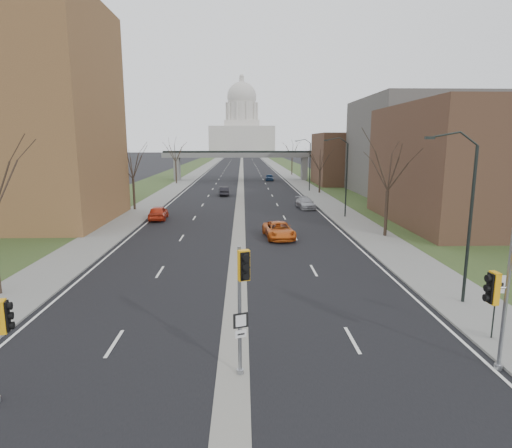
{
  "coord_description": "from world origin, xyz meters",
  "views": [
    {
      "loc": [
        0.39,
        -14.72,
        8.26
      ],
      "look_at": [
        1.1,
        8.03,
        3.9
      ],
      "focal_mm": 30.0,
      "sensor_mm": 36.0,
      "label": 1
    }
  ],
  "objects_px": {
    "signal_pole_right": "(507,281)",
    "signal_pole_median": "(242,289)",
    "speed_limit_sign": "(496,295)",
    "car_left_far": "(224,191)",
    "car_right_far": "(269,177)",
    "car_right_near": "(279,230)",
    "car_right_mid": "(305,203)",
    "car_left_near": "(158,213)"
  },
  "relations": [
    {
      "from": "signal_pole_right",
      "to": "signal_pole_median",
      "type": "bearing_deg",
      "value": 176.69
    },
    {
      "from": "speed_limit_sign",
      "to": "car_left_far",
      "type": "bearing_deg",
      "value": 120.32
    },
    {
      "from": "car_right_far",
      "to": "car_right_near",
      "type": "bearing_deg",
      "value": -90.78
    },
    {
      "from": "car_right_mid",
      "to": "car_right_far",
      "type": "distance_m",
      "value": 40.23
    },
    {
      "from": "car_right_near",
      "to": "signal_pole_median",
      "type": "bearing_deg",
      "value": -103.56
    },
    {
      "from": "signal_pole_median",
      "to": "signal_pole_right",
      "type": "relative_size",
      "value": 0.89
    },
    {
      "from": "car_left_far",
      "to": "car_right_near",
      "type": "distance_m",
      "value": 31.38
    },
    {
      "from": "car_left_far",
      "to": "car_right_mid",
      "type": "bearing_deg",
      "value": 122.58
    },
    {
      "from": "signal_pole_right",
      "to": "car_right_far",
      "type": "relative_size",
      "value": 1.26
    },
    {
      "from": "speed_limit_sign",
      "to": "car_right_far",
      "type": "distance_m",
      "value": 77.24
    },
    {
      "from": "signal_pole_median",
      "to": "car_right_far",
      "type": "xyz_separation_m",
      "value": [
        5.89,
        79.69,
        -2.6
      ]
    },
    {
      "from": "car_left_far",
      "to": "car_right_mid",
      "type": "distance_m",
      "value": 17.61
    },
    {
      "from": "signal_pole_median",
      "to": "car_left_near",
      "type": "relative_size",
      "value": 1.06
    },
    {
      "from": "car_right_far",
      "to": "car_left_far",
      "type": "bearing_deg",
      "value": -106.62
    },
    {
      "from": "car_left_far",
      "to": "car_right_mid",
      "type": "relative_size",
      "value": 0.89
    },
    {
      "from": "car_right_far",
      "to": "signal_pole_right",
      "type": "bearing_deg",
      "value": -85.63
    },
    {
      "from": "signal_pole_right",
      "to": "speed_limit_sign",
      "type": "height_order",
      "value": "signal_pole_right"
    },
    {
      "from": "car_left_near",
      "to": "car_right_far",
      "type": "xyz_separation_m",
      "value": [
        15.03,
        47.61,
        -0.05
      ]
    },
    {
      "from": "car_left_near",
      "to": "car_left_far",
      "type": "distance_m",
      "value": 22.11
    },
    {
      "from": "car_right_near",
      "to": "car_left_far",
      "type": "bearing_deg",
      "value": 95.77
    },
    {
      "from": "car_left_far",
      "to": "speed_limit_sign",
      "type": "bearing_deg",
      "value": 99.03
    },
    {
      "from": "signal_pole_right",
      "to": "car_left_far",
      "type": "relative_size",
      "value": 1.29
    },
    {
      "from": "car_right_mid",
      "to": "speed_limit_sign",
      "type": "bearing_deg",
      "value": -92.14
    },
    {
      "from": "car_right_near",
      "to": "car_right_mid",
      "type": "relative_size",
      "value": 1.09
    },
    {
      "from": "signal_pole_median",
      "to": "car_left_far",
      "type": "distance_m",
      "value": 53.46
    },
    {
      "from": "signal_pole_median",
      "to": "car_left_far",
      "type": "xyz_separation_m",
      "value": [
        -2.97,
        53.31,
        -2.64
      ]
    },
    {
      "from": "signal_pole_median",
      "to": "car_right_near",
      "type": "height_order",
      "value": "signal_pole_median"
    },
    {
      "from": "car_right_near",
      "to": "car_right_far",
      "type": "xyz_separation_m",
      "value": [
        2.71,
        57.16,
        0.02
      ]
    },
    {
      "from": "signal_pole_median",
      "to": "car_left_near",
      "type": "bearing_deg",
      "value": 86.28
    },
    {
      "from": "car_left_far",
      "to": "car_right_mid",
      "type": "height_order",
      "value": "car_left_far"
    },
    {
      "from": "signal_pole_median",
      "to": "speed_limit_sign",
      "type": "xyz_separation_m",
      "value": [
        10.55,
        2.61,
        -1.29
      ]
    },
    {
      "from": "signal_pole_median",
      "to": "car_left_far",
      "type": "height_order",
      "value": "signal_pole_median"
    },
    {
      "from": "signal_pole_median",
      "to": "car_left_far",
      "type": "bearing_deg",
      "value": 73.57
    },
    {
      "from": "car_left_near",
      "to": "car_right_mid",
      "type": "xyz_separation_m",
      "value": [
        17.13,
        7.44,
        -0.09
      ]
    },
    {
      "from": "car_right_near",
      "to": "speed_limit_sign",
      "type": "bearing_deg",
      "value": -75.23
    },
    {
      "from": "car_right_mid",
      "to": "car_right_far",
      "type": "height_order",
      "value": "car_right_far"
    },
    {
      "from": "car_left_far",
      "to": "signal_pole_median",
      "type": "bearing_deg",
      "value": 87.29
    },
    {
      "from": "car_left_near",
      "to": "car_right_far",
      "type": "bearing_deg",
      "value": -110.45
    },
    {
      "from": "signal_pole_median",
      "to": "car_right_near",
      "type": "relative_size",
      "value": 0.94
    },
    {
      "from": "car_right_mid",
      "to": "car_right_far",
      "type": "xyz_separation_m",
      "value": [
        -2.1,
        40.17,
        0.05
      ]
    },
    {
      "from": "car_right_far",
      "to": "speed_limit_sign",
      "type": "bearing_deg",
      "value": -84.6
    },
    {
      "from": "car_right_mid",
      "to": "car_right_near",
      "type": "bearing_deg",
      "value": -111.93
    }
  ]
}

